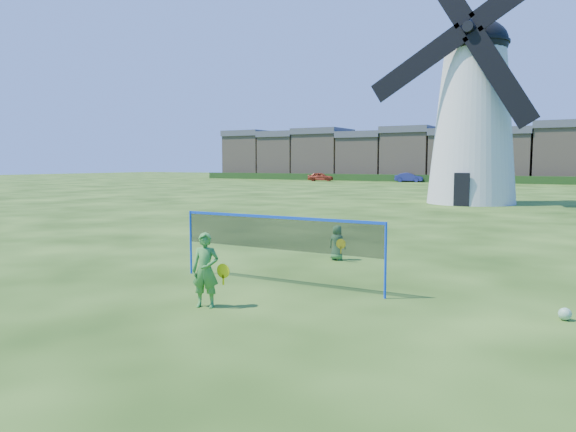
{
  "coord_description": "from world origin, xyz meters",
  "views": [
    {
      "loc": [
        6.43,
        -10.35,
        2.72
      ],
      "look_at": [
        0.2,
        0.5,
        1.5
      ],
      "focal_mm": 34.12,
      "sensor_mm": 36.0,
      "label": 1
    }
  ],
  "objects_px": {
    "windmill": "(473,113)",
    "player_boy": "(337,243)",
    "player_girl": "(206,270)",
    "play_ball": "(565,314)",
    "car_left": "(321,177)",
    "badminton_net": "(278,234)",
    "car_right": "(409,177)"
  },
  "relations": [
    {
      "from": "windmill",
      "to": "player_boy",
      "type": "height_order",
      "value": "windmill"
    },
    {
      "from": "player_girl",
      "to": "player_boy",
      "type": "xyz_separation_m",
      "value": [
        0.04,
        5.8,
        -0.22
      ]
    },
    {
      "from": "play_ball",
      "to": "car_left",
      "type": "bearing_deg",
      "value": 119.86
    },
    {
      "from": "windmill",
      "to": "badminton_net",
      "type": "xyz_separation_m",
      "value": [
        1.4,
        -27.44,
        -4.87
      ]
    },
    {
      "from": "windmill",
      "to": "car_right",
      "type": "distance_m",
      "value": 41.26
    },
    {
      "from": "player_girl",
      "to": "car_left",
      "type": "xyz_separation_m",
      "value": [
        -29.64,
        64.39,
        -0.07
      ]
    },
    {
      "from": "player_girl",
      "to": "car_left",
      "type": "distance_m",
      "value": 70.88
    },
    {
      "from": "badminton_net",
      "to": "car_right",
      "type": "relative_size",
      "value": 1.3
    },
    {
      "from": "windmill",
      "to": "car_right",
      "type": "relative_size",
      "value": 4.47
    },
    {
      "from": "car_right",
      "to": "badminton_net",
      "type": "bearing_deg",
      "value": -175.5
    },
    {
      "from": "badminton_net",
      "to": "car_left",
      "type": "bearing_deg",
      "value": 115.68
    },
    {
      "from": "player_boy",
      "to": "car_left",
      "type": "xyz_separation_m",
      "value": [
        -29.68,
        58.59,
        0.15
      ]
    },
    {
      "from": "player_boy",
      "to": "car_right",
      "type": "height_order",
      "value": "car_right"
    },
    {
      "from": "player_girl",
      "to": "windmill",
      "type": "bearing_deg",
      "value": 72.39
    },
    {
      "from": "badminton_net",
      "to": "player_girl",
      "type": "xyz_separation_m",
      "value": [
        -0.21,
        -2.31,
        -0.43
      ]
    },
    {
      "from": "windmill",
      "to": "car_left",
      "type": "height_order",
      "value": "windmill"
    },
    {
      "from": "windmill",
      "to": "car_right",
      "type": "xyz_separation_m",
      "value": [
        -16.05,
        37.62,
        -5.37
      ]
    },
    {
      "from": "badminton_net",
      "to": "player_girl",
      "type": "bearing_deg",
      "value": -95.2
    },
    {
      "from": "windmill",
      "to": "car_right",
      "type": "bearing_deg",
      "value": 113.1
    },
    {
      "from": "play_ball",
      "to": "badminton_net",
      "type": "bearing_deg",
      "value": -179.05
    },
    {
      "from": "windmill",
      "to": "player_girl",
      "type": "xyz_separation_m",
      "value": [
        1.19,
        -29.75,
        -5.3
      ]
    },
    {
      "from": "play_ball",
      "to": "player_girl",
      "type": "bearing_deg",
      "value": -157.96
    },
    {
      "from": "play_ball",
      "to": "car_left",
      "type": "xyz_separation_m",
      "value": [
        -35.58,
        61.98,
        0.53
      ]
    },
    {
      "from": "player_girl",
      "to": "car_right",
      "type": "bearing_deg",
      "value": 84.45
    },
    {
      "from": "play_ball",
      "to": "windmill",
      "type": "bearing_deg",
      "value": 104.62
    },
    {
      "from": "play_ball",
      "to": "car_left",
      "type": "relative_size",
      "value": 0.06
    },
    {
      "from": "car_left",
      "to": "car_right",
      "type": "distance_m",
      "value": 12.75
    },
    {
      "from": "windmill",
      "to": "badminton_net",
      "type": "height_order",
      "value": "windmill"
    },
    {
      "from": "player_boy",
      "to": "play_ball",
      "type": "distance_m",
      "value": 6.82
    },
    {
      "from": "play_ball",
      "to": "car_left",
      "type": "height_order",
      "value": "car_left"
    },
    {
      "from": "badminton_net",
      "to": "player_boy",
      "type": "height_order",
      "value": "badminton_net"
    },
    {
      "from": "badminton_net",
      "to": "play_ball",
      "type": "height_order",
      "value": "badminton_net"
    }
  ]
}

